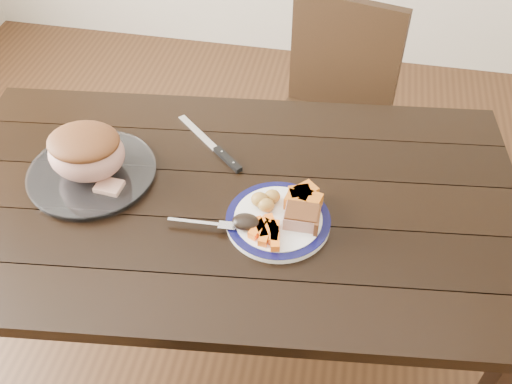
% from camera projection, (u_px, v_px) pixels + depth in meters
% --- Properties ---
extents(ground, '(4.00, 4.00, 0.00)m').
position_uv_depth(ground, '(236.00, 339.00, 2.08)').
color(ground, '#472B16').
rests_on(ground, ground).
extents(dining_table, '(1.69, 1.08, 0.75)m').
position_uv_depth(dining_table, '(230.00, 219.00, 1.62)').
color(dining_table, black).
rests_on(dining_table, ground).
extents(chair_far, '(0.51, 0.52, 0.93)m').
position_uv_depth(chair_far, '(330.00, 111.00, 2.19)').
color(chair_far, black).
rests_on(chair_far, ground).
extents(dinner_plate, '(0.27, 0.27, 0.02)m').
position_uv_depth(dinner_plate, '(278.00, 221.00, 1.48)').
color(dinner_plate, white).
rests_on(dinner_plate, dining_table).
extents(plate_rim, '(0.27, 0.27, 0.02)m').
position_uv_depth(plate_rim, '(278.00, 218.00, 1.47)').
color(plate_rim, '#0B0B38').
rests_on(plate_rim, dinner_plate).
extents(serving_platter, '(0.35, 0.35, 0.02)m').
position_uv_depth(serving_platter, '(92.00, 174.00, 1.60)').
color(serving_platter, white).
rests_on(serving_platter, dining_table).
extents(pork_slice, '(0.09, 0.07, 0.04)m').
position_uv_depth(pork_slice, '(302.00, 217.00, 1.44)').
color(pork_slice, tan).
rests_on(pork_slice, dinner_plate).
extents(roasted_potatoes, '(0.07, 0.07, 0.04)m').
position_uv_depth(roasted_potatoes, '(266.00, 200.00, 1.49)').
color(roasted_potatoes, gold).
rests_on(roasted_potatoes, dinner_plate).
extents(carrot_batons, '(0.09, 0.11, 0.02)m').
position_uv_depth(carrot_batons, '(268.00, 231.00, 1.42)').
color(carrot_batons, orange).
rests_on(carrot_batons, dinner_plate).
extents(pumpkin_wedges, '(0.10, 0.10, 0.04)m').
position_uv_depth(pumpkin_wedges, '(303.00, 198.00, 1.49)').
color(pumpkin_wedges, orange).
rests_on(pumpkin_wedges, dinner_plate).
extents(dark_mushroom, '(0.07, 0.05, 0.03)m').
position_uv_depth(dark_mushroom, '(246.00, 222.00, 1.44)').
color(dark_mushroom, black).
rests_on(dark_mushroom, dinner_plate).
extents(fork, '(0.18, 0.03, 0.00)m').
position_uv_depth(fork, '(207.00, 224.00, 1.45)').
color(fork, silver).
rests_on(fork, dinner_plate).
extents(roast_joint, '(0.21, 0.18, 0.14)m').
position_uv_depth(roast_joint, '(87.00, 154.00, 1.55)').
color(roast_joint, tan).
rests_on(roast_joint, serving_platter).
extents(cut_slice, '(0.07, 0.06, 0.02)m').
position_uv_depth(cut_slice, '(109.00, 187.00, 1.54)').
color(cut_slice, tan).
rests_on(cut_slice, serving_platter).
extents(carving_knife, '(0.25, 0.23, 0.01)m').
position_uv_depth(carving_knife, '(220.00, 152.00, 1.67)').
color(carving_knife, silver).
rests_on(carving_knife, dining_table).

